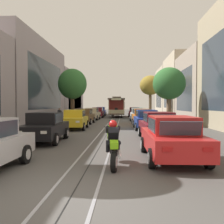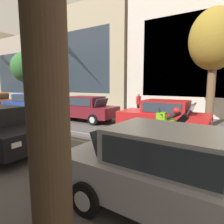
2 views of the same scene
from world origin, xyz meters
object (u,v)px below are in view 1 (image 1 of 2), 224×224
Objects in this scene: parked_car_maroon_second_right at (158,126)px; motorcycle_with_rider at (113,143)px; parked_car_white_fifth_right at (138,114)px; pedestrian_on_right_pavement at (59,114)px; street_tree_kerb_right_mid at (150,86)px; street_tree_kerb_right_second at (169,84)px; cable_car_trolley at (117,107)px; street_tree_kerb_left_second at (72,84)px; parked_car_orange_fourth_right at (142,117)px; parked_car_brown_fourth_left at (84,116)px; parked_car_teal_sixth_right at (137,113)px; parked_car_maroon_far_right at (134,112)px; parked_car_yellow_mid_left at (75,119)px; parked_car_blue_far_left at (101,111)px; parked_car_black_second_left at (45,127)px; parked_car_red_near_right at (172,138)px; parked_car_maroon_sixth_left at (98,112)px; parked_car_beige_fifth_left at (92,114)px; parked_car_blue_mid_right at (146,120)px.

parked_car_maroon_second_right is 6.78m from motorcycle_with_rider.
pedestrian_on_right_pavement is (-9.64, -1.02, 0.09)m from parked_car_white_fifth_right.
street_tree_kerb_right_second is at bearing -89.53° from street_tree_kerb_right_mid.
parked_car_maroon_second_right is 27.12m from cable_car_trolley.
parked_car_white_fifth_right is 23.27m from motorcycle_with_rider.
cable_car_trolley is at bearing 60.79° from street_tree_kerb_left_second.
parked_car_brown_fourth_left is at bearing 170.70° from parked_car_orange_fourth_right.
parked_car_teal_sixth_right is at bearing -57.91° from cable_car_trolley.
street_tree_kerb_right_mid is at bearing -51.20° from parked_car_maroon_far_right.
parked_car_yellow_mid_left is 1.00× the size of parked_car_maroon_far_right.
parked_car_blue_far_left is 24.23m from street_tree_kerb_right_second.
parked_car_yellow_mid_left is 0.67× the size of street_tree_kerb_left_second.
parked_car_red_near_right is (5.99, -4.11, 0.00)m from parked_car_black_second_left.
parked_car_orange_fourth_right and parked_car_white_fifth_right have the same top height.
pedestrian_on_right_pavement is at bearing -143.82° from street_tree_kerb_right_mid.
pedestrian_on_right_pavement is (-9.65, 21.01, 0.09)m from parked_car_red_near_right.
parked_car_maroon_sixth_left is 2.23× the size of motorcycle_with_rider.
motorcycle_with_rider is (3.91, -5.25, -0.03)m from parked_car_black_second_left.
parked_car_white_fifth_right is 9.13m from street_tree_kerb_right_mid.
parked_car_yellow_mid_left is 12.84m from motorcycle_with_rider.
parked_car_red_near_right and parked_car_orange_fourth_right have the same top height.
parked_car_black_second_left and parked_car_maroon_second_right have the same top height.
cable_car_trolley is at bearing 95.12° from parked_car_red_near_right.
parked_car_brown_fourth_left is 1.00× the size of parked_car_maroon_sixth_left.
parked_car_blue_far_left is at bearing 90.15° from parked_car_beige_fifth_left.
parked_car_white_fifth_right is at bearing 90.50° from parked_car_blue_mid_right.
parked_car_brown_fourth_left is at bearing -111.01° from parked_car_maroon_far_right.
street_tree_kerb_right_second is at bearing 80.17° from parked_car_red_near_right.
parked_car_blue_far_left is at bearing 145.68° from parked_car_maroon_far_right.
parked_car_yellow_mid_left is 12.16m from street_tree_kerb_left_second.
parked_car_brown_fourth_left is 18.12m from parked_car_red_near_right.
street_tree_kerb_right_second is (8.48, -2.70, 3.13)m from parked_car_brown_fourth_left.
pedestrian_on_right_pavement is (-3.65, -2.81, 0.09)m from parked_car_beige_fifth_left.
parked_car_black_second_left is at bearing -91.69° from parked_car_yellow_mid_left.
parked_car_orange_fourth_right is 0.79× the size of street_tree_kerb_right_second.
parked_car_teal_sixth_right is 5.47m from parked_car_maroon_far_right.
parked_car_beige_fifth_left is at bearing -144.48° from street_tree_kerb_right_mid.
parked_car_black_second_left is at bearing -129.49° from street_tree_kerb_right_second.
parked_car_teal_sixth_right is 5.85m from cable_car_trolley.
parked_car_black_second_left is 1.01× the size of parked_car_red_near_right.
parked_car_black_second_left is at bearing -90.01° from parked_car_brown_fourth_left.
street_tree_kerb_left_second is at bearing -99.00° from parked_car_blue_far_left.
parked_car_white_fifth_right is at bearing -16.64° from parked_car_beige_fifth_left.
parked_car_blue_mid_right is (6.13, -25.72, 0.00)m from parked_car_blue_far_left.
parked_car_maroon_second_right is at bearing 70.09° from motorcycle_with_rider.
parked_car_black_second_left is at bearing -82.73° from street_tree_kerb_left_second.
parked_car_teal_sixth_right and parked_car_maroon_far_right have the same top height.
parked_car_blue_mid_right is at bearing -96.96° from street_tree_kerb_right_mid.
parked_car_brown_fourth_left is 15.76m from street_tree_kerb_right_mid.
parked_car_orange_fourth_right is at bearing 63.21° from parked_car_black_second_left.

